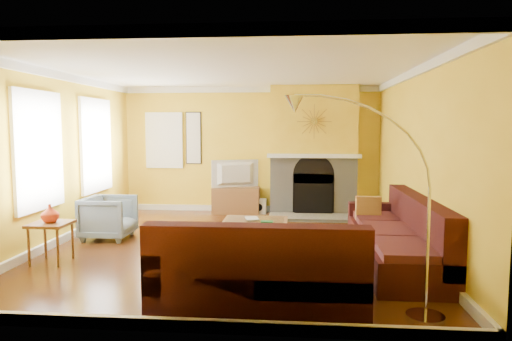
# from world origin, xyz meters

# --- Properties ---
(floor) EXTENTS (5.50, 6.00, 0.02)m
(floor) POSITION_xyz_m (0.00, 0.00, -0.01)
(floor) COLOR #5D3013
(floor) RESTS_ON ground
(ceiling) EXTENTS (5.50, 6.00, 0.02)m
(ceiling) POSITION_xyz_m (0.00, 0.00, 2.71)
(ceiling) COLOR white
(ceiling) RESTS_ON ground
(wall_back) EXTENTS (5.50, 0.02, 2.70)m
(wall_back) POSITION_xyz_m (0.00, 3.01, 1.35)
(wall_back) COLOR yellow
(wall_back) RESTS_ON ground
(wall_front) EXTENTS (5.50, 0.02, 2.70)m
(wall_front) POSITION_xyz_m (0.00, -3.01, 1.35)
(wall_front) COLOR yellow
(wall_front) RESTS_ON ground
(wall_left) EXTENTS (0.02, 6.00, 2.70)m
(wall_left) POSITION_xyz_m (-2.76, 0.00, 1.35)
(wall_left) COLOR yellow
(wall_left) RESTS_ON ground
(wall_right) EXTENTS (0.02, 6.00, 2.70)m
(wall_right) POSITION_xyz_m (2.76, 0.00, 1.35)
(wall_right) COLOR yellow
(wall_right) RESTS_ON ground
(baseboard) EXTENTS (5.50, 6.00, 0.12)m
(baseboard) POSITION_xyz_m (0.00, 0.00, 0.06)
(baseboard) COLOR white
(baseboard) RESTS_ON floor
(crown_molding) EXTENTS (5.50, 6.00, 0.12)m
(crown_molding) POSITION_xyz_m (0.00, 0.00, 2.64)
(crown_molding) COLOR white
(crown_molding) RESTS_ON ceiling
(window_left_near) EXTENTS (0.06, 1.22, 1.72)m
(window_left_near) POSITION_xyz_m (-2.72, 1.30, 1.50)
(window_left_near) COLOR white
(window_left_near) RESTS_ON wall_left
(window_left_far) EXTENTS (0.06, 1.22, 1.72)m
(window_left_far) POSITION_xyz_m (-2.72, -0.60, 1.50)
(window_left_far) COLOR white
(window_left_far) RESTS_ON wall_left
(window_back) EXTENTS (0.82, 0.06, 1.22)m
(window_back) POSITION_xyz_m (-1.90, 2.96, 1.55)
(window_back) COLOR white
(window_back) RESTS_ON wall_back
(wall_art) EXTENTS (0.34, 0.04, 1.14)m
(wall_art) POSITION_xyz_m (-1.25, 2.97, 1.60)
(wall_art) COLOR white
(wall_art) RESTS_ON wall_back
(fireplace) EXTENTS (1.80, 0.40, 2.70)m
(fireplace) POSITION_xyz_m (1.35, 2.80, 1.35)
(fireplace) COLOR gray
(fireplace) RESTS_ON floor
(mantel) EXTENTS (1.92, 0.22, 0.08)m
(mantel) POSITION_xyz_m (1.35, 2.56, 1.25)
(mantel) COLOR white
(mantel) RESTS_ON fireplace
(hearth) EXTENTS (1.80, 0.70, 0.06)m
(hearth) POSITION_xyz_m (1.35, 2.25, 0.03)
(hearth) COLOR gray
(hearth) RESTS_ON floor
(sunburst) EXTENTS (0.70, 0.04, 0.70)m
(sunburst) POSITION_xyz_m (1.35, 2.57, 1.95)
(sunburst) COLOR olive
(sunburst) RESTS_ON fireplace
(rug) EXTENTS (2.40, 1.80, 0.02)m
(rug) POSITION_xyz_m (0.82, -0.26, 0.01)
(rug) COLOR beige
(rug) RESTS_ON floor
(sectional_sofa) EXTENTS (3.25, 3.43, 0.90)m
(sectional_sofa) POSITION_xyz_m (1.13, -0.99, 0.45)
(sectional_sofa) COLOR #3A1214
(sectional_sofa) RESTS_ON floor
(coffee_table) EXTENTS (1.00, 1.00, 0.40)m
(coffee_table) POSITION_xyz_m (0.36, 0.02, 0.20)
(coffee_table) COLOR white
(coffee_table) RESTS_ON floor
(media_console) EXTENTS (1.00, 0.45, 0.55)m
(media_console) POSITION_xyz_m (-0.28, 2.74, 0.28)
(media_console) COLOR brown
(media_console) RESTS_ON floor
(tv) EXTENTS (1.01, 0.48, 0.59)m
(tv) POSITION_xyz_m (-0.28, 2.74, 0.84)
(tv) COLOR black
(tv) RESTS_ON media_console
(subwoofer) EXTENTS (0.30, 0.30, 0.30)m
(subwoofer) POSITION_xyz_m (0.21, 2.77, 0.15)
(subwoofer) COLOR white
(subwoofer) RESTS_ON floor
(armchair) EXTENTS (0.78, 0.76, 0.71)m
(armchair) POSITION_xyz_m (-2.09, 0.32, 0.35)
(armchair) COLOR slate
(armchair) RESTS_ON floor
(side_table) EXTENTS (0.50, 0.50, 0.55)m
(side_table) POSITION_xyz_m (-2.32, -1.04, 0.28)
(side_table) COLOR brown
(side_table) RESTS_ON floor
(vase) EXTENTS (0.24, 0.24, 0.25)m
(vase) POSITION_xyz_m (-2.32, -1.04, 0.67)
(vase) COLOR red
(vase) RESTS_ON side_table
(book) EXTENTS (0.26, 0.31, 0.03)m
(book) POSITION_xyz_m (0.21, 0.12, 0.41)
(book) COLOR white
(book) RESTS_ON coffee_table
(arc_lamp) EXTENTS (1.35, 0.36, 2.12)m
(arc_lamp) POSITION_xyz_m (1.64, -2.55, 1.06)
(arc_lamp) COLOR silver
(arc_lamp) RESTS_ON floor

